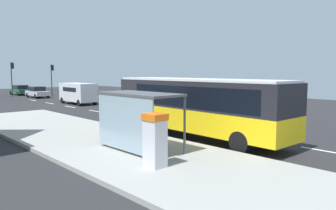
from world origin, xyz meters
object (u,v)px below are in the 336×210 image
Objects in this scene: white_van at (78,92)px; sedan_far at (20,90)px; recycling_bin_red at (128,124)px; ticket_machine at (155,140)px; traffic_light_near_side at (52,75)px; bus_shelter at (134,107)px; recycling_bin_blue at (135,126)px; recycling_bin_green at (121,123)px; traffic_light_median at (12,74)px; sedan_near at (37,92)px; bus at (196,104)px.

white_van is 1.18× the size of sedan_far.
ticket_machine is at bearing -117.74° from recycling_bin_red.
traffic_light_near_side is 1.16× the size of bus_shelter.
recycling_bin_blue is 1.40m from recycling_bin_green.
white_van is 25.77m from ticket_machine.
ticket_machine is 0.42× the size of traffic_light_near_side.
bus_shelter is at bearing -108.42° from traffic_light_near_side.
recycling_bin_red is 0.70m from recycling_bin_green.
sedan_far reaches higher than recycling_bin_green.
traffic_light_median is (-1.80, 15.85, 1.92)m from white_van.
recycling_bin_blue is at bearing -90.00° from recycling_bin_green.
sedan_near is 34.54m from bus_shelter.
ticket_machine reaches higher than sedan_far.
ticket_machine is at bearing -111.67° from white_van.
traffic_light_median is at bearing 162.59° from traffic_light_near_side.
traffic_light_median is (7.72, 39.80, 2.09)m from ticket_machine.
sedan_near is at bearing -90.01° from sedan_far.
bus_shelter is (-4.70, -0.64, 0.25)m from bus.
bus_shelter reaches higher than recycling_bin_green.
recycling_bin_blue is at bearing 51.79° from bus_shelter.
recycling_bin_red is 0.20× the size of traffic_light_near_side.
traffic_light_near_side is at bearing 71.45° from ticket_machine.
bus_shelter is (-2.21, -4.21, 1.44)m from recycling_bin_green.
recycling_bin_blue is 34.46m from traffic_light_near_side.
bus_shelter reaches higher than sedan_near.
recycling_bin_blue is (-6.50, -37.40, -0.14)m from sedan_far.
sedan_near is 0.95× the size of traffic_light_near_side.
recycling_bin_blue and recycling_bin_green have the same top height.
bus_shelter is (-6.81, -37.38, -1.16)m from traffic_light_median.
white_van is at bearing 68.20° from bus_shelter.
recycling_bin_red is (3.12, 5.93, -0.52)m from ticket_machine.
recycling_bin_blue is at bearing -108.87° from white_van.
traffic_light_median is at bearing 82.10° from recycling_bin_green.
sedan_far is at bearing 84.21° from bus.
recycling_bin_green is (-2.49, 3.57, -1.19)m from bus.
bus is 2.50× the size of sedan_far.
recycling_bin_red is (-2.49, 2.87, -1.19)m from bus.
sedan_far is 0.96× the size of traffic_light_near_side.
recycling_bin_blue is 0.70m from recycling_bin_red.
traffic_light_near_side is (9.70, 31.57, 2.45)m from recycling_bin_green.
ticket_machine is (-9.62, -42.63, 0.38)m from sedan_far.
traffic_light_median reaches higher than traffic_light_near_side.
traffic_light_near_side is at bearing 73.27° from recycling_bin_red.
sedan_far is at bearing 77.29° from ticket_machine.
white_van reaches higher than sedan_near.
sedan_near is at bearing 89.51° from white_van.
bus_shelter is at bearing -172.24° from bus.
sedan_near is 4.64× the size of recycling_bin_green.
sedan_near is 1.10× the size of bus_shelter.
sedan_far is 41.17m from bus_shelter.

